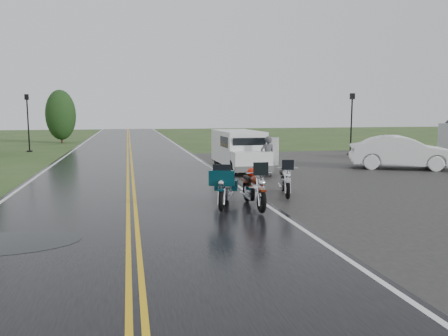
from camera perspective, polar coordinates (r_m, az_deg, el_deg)
The scene contains 12 objects.
ground at distance 11.26m, azimuth -11.89°, elevation -6.72°, with size 120.00×120.00×0.00m, color #2D471E.
road at distance 21.10m, azimuth -12.19°, elevation -0.14°, with size 8.00×100.00×0.04m, color black.
parking_pad at distance 19.57m, azimuth 22.10°, elevation -1.11°, with size 14.00×24.00×0.03m, color black.
motorcycle_red at distance 11.44m, azimuth 4.93°, elevation -2.99°, with size 0.81×2.23×1.32m, color #5C1B0A, non-canonical shape.
motorcycle_teal at distance 11.60m, azimuth -0.33°, elevation -2.94°, with size 0.78×2.15×1.27m, color #052F39, non-canonical shape.
motorcycle_silver at distance 13.38m, azimuth 8.34°, elevation -1.82°, with size 0.73×2.01×1.19m, color #ACADB4, non-canonical shape.
van_white at distance 18.33m, azimuth 1.14°, elevation 1.81°, with size 1.80×4.79×1.88m, color white, non-canonical shape.
person_at_van at distance 18.22m, azimuth 5.70°, elevation 1.43°, with size 0.61×0.40×1.68m, color #444548.
sedan_white at distance 22.29m, azimuth 22.18°, elevation 1.84°, with size 1.65×4.73×1.56m, color white.
lamp_post_far_left at distance 32.60m, azimuth -24.22°, elevation 5.40°, with size 0.34×0.34×3.94m, color black, non-canonical shape.
lamp_post_far_right at distance 28.59m, azimuth 16.30°, elevation 5.53°, with size 0.33×0.33×3.90m, color black, non-canonical shape.
tree_left_far at distance 40.79m, azimuth -20.52°, elevation 5.85°, with size 2.57×2.57×3.95m, color #1E3D19, non-canonical shape.
Camera 1 is at (-0.05, -10.93, 2.70)m, focal length 35.00 mm.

